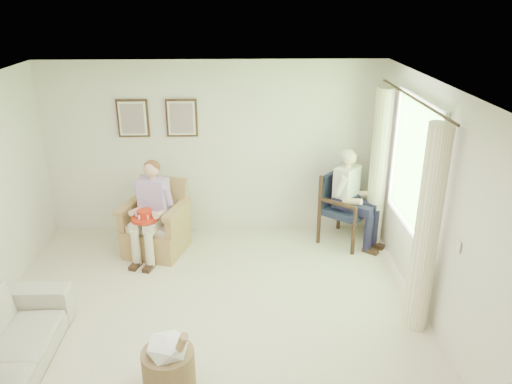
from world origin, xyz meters
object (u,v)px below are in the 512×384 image
at_px(wood_armchair, 346,204).
at_px(red_hat, 145,216).
at_px(hatbox, 168,361).
at_px(wicker_armchair, 156,230).
at_px(person_dark, 350,191).
at_px(person_wicker, 152,204).

height_order(wood_armchair, red_hat, wood_armchair).
relative_size(wood_armchair, hatbox, 1.41).
height_order(wicker_armchair, person_dark, person_dark).
bearing_deg(person_dark, person_wicker, 134.97).
relative_size(wicker_armchair, person_dark, 0.73).
distance_m(person_wicker, red_hat, 0.23).
xyz_separation_m(wicker_armchair, wood_armchair, (2.76, 0.30, 0.24)).
bearing_deg(person_wicker, wood_armchair, 25.58).
height_order(person_wicker, hatbox, person_wicker).
relative_size(red_hat, hatbox, 0.50).
bearing_deg(red_hat, wicker_armchair, 77.30).
distance_m(person_wicker, hatbox, 2.66).
distance_m(wood_armchair, red_hat, 2.91).
xyz_separation_m(wicker_armchair, red_hat, (-0.07, -0.33, 0.36)).
xyz_separation_m(wicker_armchair, hatbox, (0.52, -2.69, -0.04)).
height_order(wood_armchair, person_dark, person_dark).
height_order(red_hat, hatbox, red_hat).
bearing_deg(red_hat, wood_armchair, 12.49).
distance_m(red_hat, hatbox, 2.47).
xyz_separation_m(wood_armchair, red_hat, (-2.84, -0.63, 0.12)).
height_order(wood_armchair, person_wicker, person_wicker).
relative_size(wicker_armchair, hatbox, 1.41).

